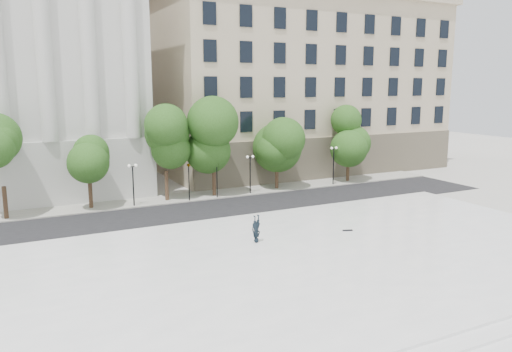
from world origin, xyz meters
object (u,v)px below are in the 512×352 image
object	(u,v)px
traffic_light_east	(217,162)
skateboard	(348,230)
traffic_light_west	(189,164)
person_lying	(256,239)

from	to	relation	value
traffic_light_east	skateboard	xyz separation A→B (m)	(3.74, -15.87, -3.11)
traffic_light_east	traffic_light_west	bearing A→B (deg)	180.00
traffic_light_east	person_lying	xyz separation A→B (m)	(-3.45, -15.27, -2.89)
traffic_light_west	person_lying	size ratio (longest dim) A/B	2.20
traffic_light_west	skateboard	size ratio (longest dim) A/B	5.68
person_lying	skateboard	xyz separation A→B (m)	(7.19, -0.60, -0.22)
traffic_light_west	traffic_light_east	size ratio (longest dim) A/B	1.00
person_lying	skateboard	world-z (taller)	person_lying
person_lying	skateboard	size ratio (longest dim) A/B	2.58
traffic_light_west	skateboard	world-z (taller)	traffic_light_west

